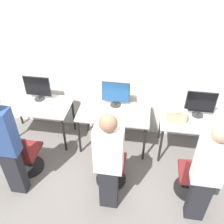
# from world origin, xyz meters

# --- Properties ---
(ground_plane) EXTENTS (20.00, 20.00, 0.00)m
(ground_plane) POSITION_xyz_m (0.00, 0.00, 0.00)
(ground_plane) COLOR slate
(wall_back) EXTENTS (12.00, 0.05, 2.80)m
(wall_back) POSITION_xyz_m (0.00, 0.80, 1.40)
(wall_back) COLOR silver
(wall_back) RESTS_ON ground_plane
(desk_left) EXTENTS (1.21, 0.68, 0.75)m
(desk_left) POSITION_xyz_m (-1.38, 0.34, 0.67)
(desk_left) COLOR #BCB7AD
(desk_left) RESTS_ON ground_plane
(monitor_left) EXTENTS (0.48, 0.19, 0.45)m
(monitor_left) POSITION_xyz_m (-1.38, 0.51, 0.99)
(monitor_left) COLOR #2D2D2D
(monitor_left) RESTS_ON desk_left
(keyboard_left) EXTENTS (0.44, 0.13, 0.02)m
(keyboard_left) POSITION_xyz_m (-1.38, 0.23, 0.76)
(keyboard_left) COLOR silver
(keyboard_left) RESTS_ON desk_left
(mouse_left) EXTENTS (0.06, 0.09, 0.03)m
(mouse_left) POSITION_xyz_m (-1.08, 0.23, 0.77)
(mouse_left) COLOR silver
(mouse_left) RESTS_ON desk_left
(office_chair_left) EXTENTS (0.48, 0.48, 0.86)m
(office_chair_left) POSITION_xyz_m (-1.31, -0.49, 0.34)
(office_chair_left) COLOR black
(office_chair_left) RESTS_ON ground_plane
(person_left) EXTENTS (0.36, 0.23, 1.77)m
(person_left) POSITION_xyz_m (-1.27, -0.86, 0.98)
(person_left) COLOR #232328
(person_left) RESTS_ON ground_plane
(desk_center) EXTENTS (1.21, 0.68, 0.75)m
(desk_center) POSITION_xyz_m (0.00, 0.34, 0.67)
(desk_center) COLOR #BCB7AD
(desk_center) RESTS_ON ground_plane
(monitor_center) EXTENTS (0.48, 0.19, 0.45)m
(monitor_center) POSITION_xyz_m (0.00, 0.54, 0.99)
(monitor_center) COLOR #2D2D2D
(monitor_center) RESTS_ON desk_center
(keyboard_center) EXTENTS (0.44, 0.13, 0.02)m
(keyboard_center) POSITION_xyz_m (0.00, 0.21, 0.76)
(keyboard_center) COLOR silver
(keyboard_center) RESTS_ON desk_center
(mouse_center) EXTENTS (0.06, 0.09, 0.03)m
(mouse_center) POSITION_xyz_m (0.30, 0.21, 0.77)
(mouse_center) COLOR silver
(mouse_center) RESTS_ON desk_center
(office_chair_center) EXTENTS (0.48, 0.48, 0.86)m
(office_chair_center) POSITION_xyz_m (0.08, -0.52, 0.34)
(office_chair_center) COLOR black
(office_chair_center) RESTS_ON ground_plane
(person_center) EXTENTS (0.36, 0.22, 1.65)m
(person_center) POSITION_xyz_m (0.12, -0.88, 0.90)
(person_center) COLOR #232328
(person_center) RESTS_ON ground_plane
(desk_right) EXTENTS (1.21, 0.68, 0.75)m
(desk_right) POSITION_xyz_m (1.38, 0.34, 0.67)
(desk_right) COLOR #BCB7AD
(desk_right) RESTS_ON ground_plane
(monitor_right) EXTENTS (0.48, 0.19, 0.45)m
(monitor_right) POSITION_xyz_m (1.38, 0.47, 0.99)
(monitor_right) COLOR #2D2D2D
(monitor_right) RESTS_ON desk_right
(keyboard_right) EXTENTS (0.44, 0.13, 0.02)m
(keyboard_right) POSITION_xyz_m (1.38, 0.25, 0.76)
(keyboard_right) COLOR silver
(keyboard_right) RESTS_ON desk_right
(mouse_right) EXTENTS (0.06, 0.09, 0.03)m
(mouse_right) POSITION_xyz_m (1.65, 0.25, 0.77)
(mouse_right) COLOR silver
(mouse_right) RESTS_ON desk_right
(office_chair_right) EXTENTS (0.48, 0.48, 0.86)m
(office_chair_right) POSITION_xyz_m (1.31, -0.52, 0.34)
(office_chair_right) COLOR black
(office_chair_right) RESTS_ON ground_plane
(person_right) EXTENTS (0.36, 0.22, 1.68)m
(person_right) POSITION_xyz_m (1.32, -0.88, 0.92)
(person_right) COLOR #232328
(person_right) RESTS_ON ground_plane
(handbag) EXTENTS (0.30, 0.18, 0.25)m
(handbag) POSITION_xyz_m (1.02, 0.24, 0.87)
(handbag) COLOR tan
(handbag) RESTS_ON desk_right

